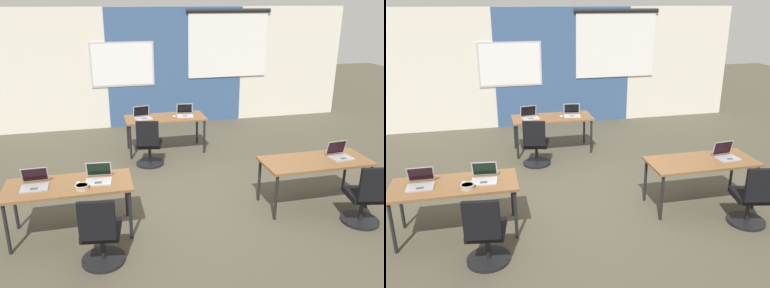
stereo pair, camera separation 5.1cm
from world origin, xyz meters
TOP-DOWN VIEW (x-y plane):
  - ground_plane at (0.00, 0.00)m, footprint 24.00×24.00m
  - back_wall_assembly at (0.03, 4.20)m, footprint 10.00×0.27m
  - desk_near_left at (-1.75, -0.60)m, footprint 1.60×0.70m
  - desk_near_right at (1.75, -0.60)m, footprint 1.60×0.70m
  - desk_far_center at (0.00, 2.20)m, footprint 1.60×0.70m
  - laptop_near_left_inner at (-1.37, -0.58)m, footprint 0.36×0.34m
  - mouse_near_left_inner at (-1.63, -0.63)m, footprint 0.06×0.10m
  - chair_near_left_inner at (-1.39, -1.38)m, footprint 0.52×0.57m
  - laptop_near_left_end at (-2.16, -0.57)m, footprint 0.33×0.31m
  - laptop_far_left at (-0.45, 2.22)m, footprint 0.37×0.33m
  - chair_far_left at (-0.44, 1.48)m, footprint 0.53×0.59m
  - laptop_far_right at (0.41, 2.22)m, footprint 0.37×0.34m
  - mouse_far_right at (0.17, 2.14)m, footprint 0.07×0.11m
  - laptop_near_right_end at (2.15, -0.59)m, footprint 0.35×0.31m
  - chair_near_right_end at (2.13, -1.31)m, footprint 0.52×0.57m
  - snack_bowl at (-1.58, -0.78)m, footprint 0.18×0.18m

SIDE VIEW (x-z plane):
  - ground_plane at x=0.00m, z-range 0.00..0.00m
  - chair_near_left_inner at x=-1.39m, z-range -0.08..0.84m
  - chair_far_left at x=-0.44m, z-range -0.08..0.84m
  - chair_near_right_end at x=2.13m, z-range -0.08..0.84m
  - desk_near_left at x=-1.75m, z-range 0.30..1.02m
  - desk_near_right at x=1.75m, z-range 0.30..1.02m
  - desk_far_center at x=0.00m, z-range 0.30..1.02m
  - mouse_near_left_inner at x=-1.63m, z-range 0.72..0.75m
  - mouse_far_right at x=0.17m, z-range 0.72..0.75m
  - snack_bowl at x=-1.58m, z-range 0.72..0.79m
  - laptop_near_left_end at x=-2.16m, z-range 0.66..0.88m
  - laptop_near_left_inner at x=-1.37m, z-range 0.66..0.88m
  - laptop_far_right at x=0.41m, z-range 0.65..0.88m
  - laptop_far_left at x=-0.45m, z-range 0.65..0.89m
  - laptop_near_right_end at x=2.15m, z-range 0.65..0.89m
  - back_wall_assembly at x=0.03m, z-range 0.01..2.81m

